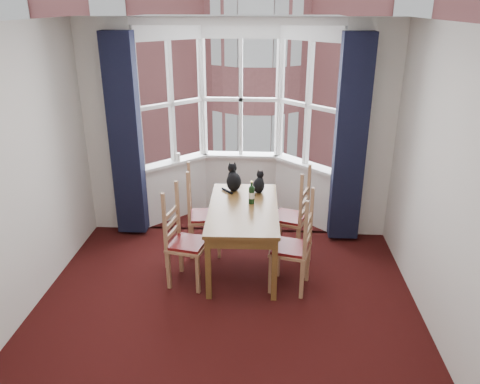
# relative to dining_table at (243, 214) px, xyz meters

# --- Properties ---
(floor) EXTENTS (4.50, 4.50, 0.00)m
(floor) POSITION_rel_dining_table_xyz_m (-0.13, -1.29, -0.68)
(floor) COLOR black
(floor) RESTS_ON ground
(ceiling) EXTENTS (4.50, 4.50, 0.00)m
(ceiling) POSITION_rel_dining_table_xyz_m (-0.13, -1.29, 2.12)
(ceiling) COLOR white
(ceiling) RESTS_ON floor
(wall_right) EXTENTS (0.00, 4.50, 4.50)m
(wall_right) POSITION_rel_dining_table_xyz_m (1.87, -1.29, 0.72)
(wall_right) COLOR silver
(wall_right) RESTS_ON floor
(wall_back_pier_left) EXTENTS (0.70, 0.12, 2.80)m
(wall_back_pier_left) POSITION_rel_dining_table_xyz_m (-1.78, 0.96, 0.72)
(wall_back_pier_left) COLOR silver
(wall_back_pier_left) RESTS_ON floor
(wall_back_pier_right) EXTENTS (0.70, 0.12, 2.80)m
(wall_back_pier_right) POSITION_rel_dining_table_xyz_m (1.52, 0.96, 0.72)
(wall_back_pier_right) COLOR silver
(wall_back_pier_right) RESTS_ON floor
(bay_window) EXTENTS (2.76, 0.94, 2.80)m
(bay_window) POSITION_rel_dining_table_xyz_m (-0.13, 1.47, 0.72)
(bay_window) COLOR white
(bay_window) RESTS_ON floor
(curtain_left) EXTENTS (0.38, 0.22, 2.60)m
(curtain_left) POSITION_rel_dining_table_xyz_m (-1.55, 0.78, 0.67)
(curtain_left) COLOR black
(curtain_left) RESTS_ON floor
(curtain_right) EXTENTS (0.38, 0.22, 2.60)m
(curtain_right) POSITION_rel_dining_table_xyz_m (1.29, 0.78, 0.67)
(curtain_right) COLOR black
(curtain_right) RESTS_ON floor
(dining_table) EXTENTS (0.83, 1.50, 0.76)m
(dining_table) POSITION_rel_dining_table_xyz_m (0.00, 0.00, 0.00)
(dining_table) COLOR brown
(dining_table) RESTS_ON floor
(chair_left_near) EXTENTS (0.48, 0.49, 0.92)m
(chair_left_near) POSITION_rel_dining_table_xyz_m (-0.68, -0.38, -0.20)
(chair_left_near) COLOR #A77851
(chair_left_near) RESTS_ON floor
(chair_left_far) EXTENTS (0.45, 0.47, 0.92)m
(chair_left_far) POSITION_rel_dining_table_xyz_m (-0.59, 0.31, -0.20)
(chair_left_far) COLOR #A77851
(chair_left_far) RESTS_ON floor
(chair_right_near) EXTENTS (0.49, 0.50, 0.92)m
(chair_right_near) POSITION_rel_dining_table_xyz_m (0.62, -0.45, -0.20)
(chair_right_near) COLOR #A77851
(chair_right_near) RESTS_ON floor
(chair_right_far) EXTENTS (0.51, 0.52, 0.92)m
(chair_right_far) POSITION_rel_dining_table_xyz_m (0.64, 0.32, -0.20)
(chair_right_far) COLOR #A77851
(chair_right_far) RESTS_ON floor
(cat_left) EXTENTS (0.24, 0.29, 0.36)m
(cat_left) POSITION_rel_dining_table_xyz_m (-0.15, 0.53, 0.22)
(cat_left) COLOR black
(cat_left) RESTS_ON dining_table
(cat_right) EXTENTS (0.18, 0.23, 0.28)m
(cat_right) POSITION_rel_dining_table_xyz_m (0.17, 0.48, 0.20)
(cat_right) COLOR black
(cat_right) RESTS_ON dining_table
(wine_bottle) EXTENTS (0.07, 0.07, 0.28)m
(wine_bottle) POSITION_rel_dining_table_xyz_m (0.09, 0.12, 0.21)
(wine_bottle) COLOR black
(wine_bottle) RESTS_ON dining_table
(candle_tall) EXTENTS (0.06, 0.06, 0.12)m
(candle_tall) POSITION_rel_dining_table_xyz_m (-1.00, 1.31, 0.25)
(candle_tall) COLOR white
(candle_tall) RESTS_ON bay_window
(street) EXTENTS (80.00, 80.00, 0.00)m
(street) POSITION_rel_dining_table_xyz_m (-0.13, 30.96, -6.68)
(street) COLOR #333335
(street) RESTS_ON ground
(tenement_building) EXTENTS (18.40, 7.80, 15.20)m
(tenement_building) POSITION_rel_dining_table_xyz_m (-0.13, 12.73, 0.92)
(tenement_building) COLOR #9F5452
(tenement_building) RESTS_ON street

